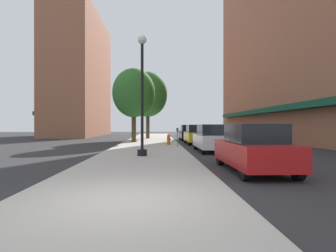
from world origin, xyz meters
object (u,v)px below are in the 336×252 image
Objects in this scene: car_white at (212,138)px; car_black at (188,133)px; lamppost at (142,93)px; parking_meter_near at (177,135)px; car_yellow at (196,135)px; car_red at (253,148)px; tree_mid at (134,93)px; fire_hydrant at (169,140)px; tree_near at (148,94)px.

car_white is 12.95m from car_black.
car_white is at bearing 38.71° from lamppost.
car_yellow reaches higher than parking_meter_near.
car_yellow is at bearing -91.07° from car_black.
car_red is 14.13m from car_yellow.
tree_mid is 1.52× the size of car_black.
car_yellow is at bearing 91.59° from car_red.
tree_mid is 1.52× the size of car_yellow.
car_white is (0.00, 7.38, 0.00)m from car_red.
car_yellow and car_black have the same top height.
car_yellow is 1.00× the size of car_black.
parking_meter_near reaches higher than fire_hydrant.
lamppost is 7.47× the size of fire_hydrant.
fire_hydrant is 4.98m from car_white.
car_yellow is at bearing 91.41° from car_white.
lamppost is at bearing -88.82° from tree_near.
lamppost is 5.75m from car_white.
parking_meter_near is 0.30× the size of car_black.
car_red is at bearing -91.98° from car_yellow.
parking_meter_near is (2.13, 5.55, -2.25)m from lamppost.
tree_near reaches higher than parking_meter_near.
lamppost reaches higher than car_white.
lamppost is 6.36m from parking_meter_near.
car_red is 7.38m from car_white.
fire_hydrant is at bearing 104.81° from parking_meter_near.
car_red is at bearing -88.59° from car_white.
car_white is at bearing 91.59° from car_red.
fire_hydrant is 0.12× the size of tree_mid.
fire_hydrant is 0.18× the size of car_yellow.
tree_near reaches higher than fire_hydrant.
car_black is at bearing 88.02° from car_yellow.
fire_hydrant is 0.10× the size of tree_near.
car_yellow reaches higher than fire_hydrant.
lamppost reaches higher than fire_hydrant.
car_black is at bearing 91.59° from car_red.
car_white is (2.48, -4.30, 0.29)m from fire_hydrant.
parking_meter_near is 9.87m from car_red.
fire_hydrant is at bearing -79.39° from tree_near.
lamppost is 18.17m from tree_near.
lamppost is at bearing -110.95° from parking_meter_near.
tree_mid is (-0.99, -6.91, -0.65)m from tree_near.
lamppost reaches higher than car_black.
car_white is at bearing -60.02° from fire_hydrant.
car_red is at bearing -78.66° from tree_near.
car_black is (1.95, 10.66, -0.14)m from parking_meter_near.
car_black is (4.08, 16.22, -2.39)m from lamppost.
tree_mid reaches higher than lamppost.
car_white is at bearing -73.27° from tree_near.
parking_meter_near is at bearing -78.70° from tree_near.
car_red is at bearing -70.38° from tree_mid.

